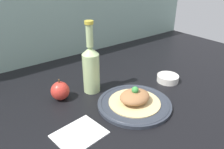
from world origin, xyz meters
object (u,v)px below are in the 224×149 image
plated_food (135,98)px  cider_bottle (91,67)px  plate (134,104)px  apple (60,91)px  dipping_bowl (168,78)px

plated_food → cider_bottle: 20.79cm
plate → apple: (-19.32, 20.27, 2.76)cm
plate → plated_food: (0.00, -0.00, 2.48)cm
plate → apple: apple is taller
plate → plated_food: plated_food is taller
plate → apple: bearing=133.6°
plate → plated_food: bearing=-63.4°
cider_bottle → plate: bearing=-70.5°
cider_bottle → dipping_bowl: cider_bottle is taller
plate → dipping_bowl: bearing=11.5°
apple → dipping_bowl: (43.55, -15.35, -2.08)cm
plated_food → dipping_bowl: plated_food is taller
plate → plated_food: 2.48cm
plated_food → apple: size_ratio=2.22×
apple → dipping_bowl: bearing=-19.4°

